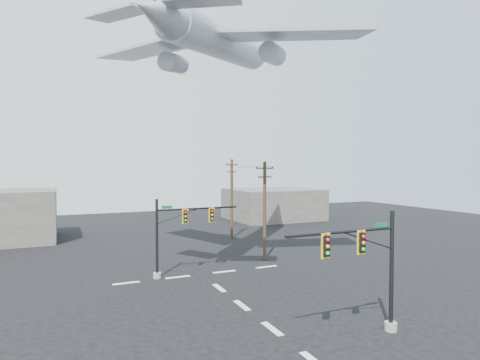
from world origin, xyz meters
name	(u,v)px	position (x,y,z in m)	size (l,w,h in m)	color
ground	(272,329)	(0.00, 0.00, 0.00)	(120.00, 120.00, 0.00)	black
lane_markings	(234,299)	(0.00, 5.33, 0.01)	(14.00, 21.20, 0.01)	silver
signal_mast_near	(371,269)	(4.26, -2.87, 3.52)	(6.91, 0.71, 6.50)	gray
signal_mast_far	(176,234)	(-2.04, 12.33, 3.43)	(7.12, 0.69, 6.28)	gray
utility_pole_a	(265,209)	(7.14, 14.55, 4.85)	(1.86, 0.31, 9.28)	#41301B
utility_pole_b	(232,197)	(8.67, 26.16, 5.07)	(1.85, 0.91, 9.69)	#41301B
power_lines	(246,167)	(7.90, 20.35, 8.80)	(3.26, 11.61, 0.03)	black
airliner	(222,43)	(2.12, 12.75, 19.23)	(21.14, 22.01, 6.85)	#B6BBC3
building_right	(273,204)	(22.00, 40.00, 2.50)	(14.00, 12.00, 5.00)	slate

